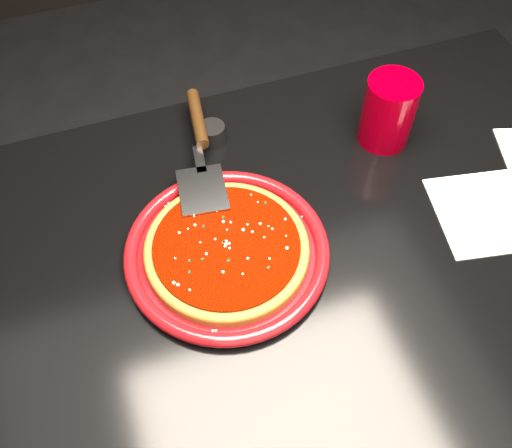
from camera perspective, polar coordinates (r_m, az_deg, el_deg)
The scene contains 12 objects.
floor at distance 1.62m, azimuth 3.72°, elevation -16.88°, with size 4.00×4.00×0.01m, color black.
table at distance 1.27m, azimuth 4.64°, elevation -11.40°, with size 1.20×0.80×0.75m, color black.
plate at distance 0.91m, azimuth -2.93°, elevation -2.74°, with size 0.33×0.33×0.02m, color maroon.
pizza_crust at distance 0.91m, azimuth -2.94°, elevation -2.62°, with size 0.26×0.26×0.01m, color brown.
pizza_crust_rim at distance 0.91m, azimuth -2.95°, elevation -2.39°, with size 0.26×0.26×0.02m, color brown.
pizza_sauce at distance 0.90m, azimuth -2.97°, elevation -2.23°, with size 0.23×0.23×0.01m, color #650D00.
parmesan_dusting at distance 0.90m, azimuth -2.98°, elevation -1.99°, with size 0.23×0.23×0.01m, color #FEF5C9, non-canonical shape.
basil_flecks at distance 0.90m, azimuth -2.98°, elevation -2.03°, with size 0.21×0.21×0.00m, color black, non-canonical shape.
pizza_server at distance 1.01m, azimuth -5.54°, elevation 7.43°, with size 0.09×0.34×0.03m, color #B8BBBF, non-canonical shape.
cup at distance 1.07m, azimuth 13.09°, elevation 10.89°, with size 0.09×0.09×0.13m, color maroon.
napkin_a at distance 1.05m, azimuth 22.04°, elevation 1.09°, with size 0.17×0.17×0.00m, color silver.
ramekin at distance 1.07m, azimuth -4.40°, elevation 9.00°, with size 0.05×0.05×0.04m, color black.
Camera 1 is at (-0.27, -0.45, 1.53)m, focal length 40.00 mm.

